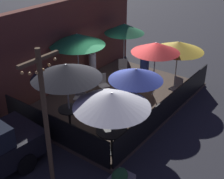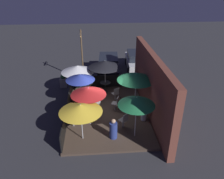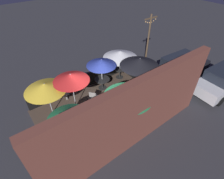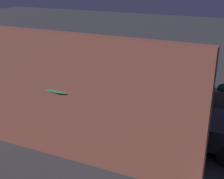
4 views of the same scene
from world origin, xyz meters
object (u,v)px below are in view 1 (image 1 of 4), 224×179
patio_umbrella_0 (136,74)px  patio_chair_0 (103,84)px  patio_chair_1 (123,69)px  patron_0 (144,67)px  patio_umbrella_5 (178,46)px  patio_chair_4 (176,88)px  patio_umbrella_1 (66,71)px  patio_chair_2 (132,90)px  light_post (46,122)px  dining_table_1 (69,113)px  patio_umbrella_3 (156,47)px  patio_umbrella_2 (112,100)px  patio_umbrella_6 (77,39)px  patio_chair_3 (80,96)px  patron_1 (93,64)px  dining_table_2 (112,134)px  dining_table_0 (134,110)px  patio_umbrella_4 (124,28)px

patio_umbrella_0 → patio_chair_0: size_ratio=2.24×
patio_chair_1 → patron_0: 1.02m
patio_umbrella_5 → patio_chair_4: size_ratio=2.22×
patio_umbrella_1 → patio_chair_2: 3.33m
light_post → patron_0: bearing=13.4°
dining_table_1 → patio_chair_0: patio_chair_0 is taller
patio_umbrella_0 → patio_umbrella_3: (2.25, 0.55, 0.16)m
patio_umbrella_2 → patio_umbrella_6: (2.53, 3.61, 0.39)m
patio_chair_3 → patron_0: patron_0 is taller
patio_umbrella_5 → patron_1: patio_umbrella_5 is taller
dining_table_2 → patio_umbrella_2: bearing=90.0°
patio_chair_0 → patio_umbrella_6: bearing=-150.9°
dining_table_0 → patio_umbrella_1: bearing=133.5°
patio_umbrella_4 → patio_umbrella_6: (-2.67, 0.46, 0.11)m
dining_table_1 → patio_chair_3: size_ratio=0.83×
patio_umbrella_2 → patio_umbrella_5: bearing=4.8°
dining_table_0 → patron_1: patron_1 is taller
patron_1 → light_post: bearing=-88.7°
patron_0 → light_post: (-7.50, -1.79, 1.68)m
patio_umbrella_0 → dining_table_2: patio_umbrella_0 is taller
patio_chair_2 → light_post: light_post is taller
patio_umbrella_5 → patio_chair_1: 2.71m
patron_1 → light_post: light_post is taller
patio_chair_1 → patio_chair_2: (-1.51, -1.46, 0.01)m
patio_umbrella_4 → patio_chair_0: 3.10m
dining_table_0 → dining_table_2: size_ratio=1.02×
patio_umbrella_4 → dining_table_2: 6.25m
patio_umbrella_6 → patio_chair_0: 2.08m
patio_umbrella_2 → patio_umbrella_6: bearing=55.0°
patio_umbrella_1 → patio_chair_4: patio_umbrella_1 is taller
patio_chair_0 → patio_chair_4: patio_chair_4 is taller
dining_table_2 → light_post: 2.76m
patio_chair_0 → patio_umbrella_4: bearing=130.0°
dining_table_1 → patio_umbrella_4: bearing=14.0°
light_post → patio_umbrella_5: bearing=1.6°
patio_umbrella_2 → patio_chair_0: patio_umbrella_2 is taller
patio_umbrella_0 → patio_umbrella_3: size_ratio=0.93×
patio_chair_3 → patron_1: patron_1 is taller
dining_table_1 → patio_chair_2: size_ratio=0.82×
patio_umbrella_0 → patio_umbrella_4: bearing=39.4°
dining_table_2 → patio_chair_4: bearing=-1.8°
patio_umbrella_4 → patio_umbrella_3: bearing=-118.5°
patio_umbrella_4 → light_post: (-7.45, -2.92, 0.07)m
dining_table_1 → patio_umbrella_2: bearing=-93.8°
patio_umbrella_0 → dining_table_0: size_ratio=2.17×
patio_umbrella_4 → patio_umbrella_5: bearing=-90.1°
patio_chair_2 → light_post: (-5.21, -0.99, 1.66)m
patron_0 → patio_chair_4: bearing=-25.8°
patio_umbrella_0 → patron_0: (3.56, 1.76, -1.43)m
dining_table_0 → patio_chair_0: 2.36m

